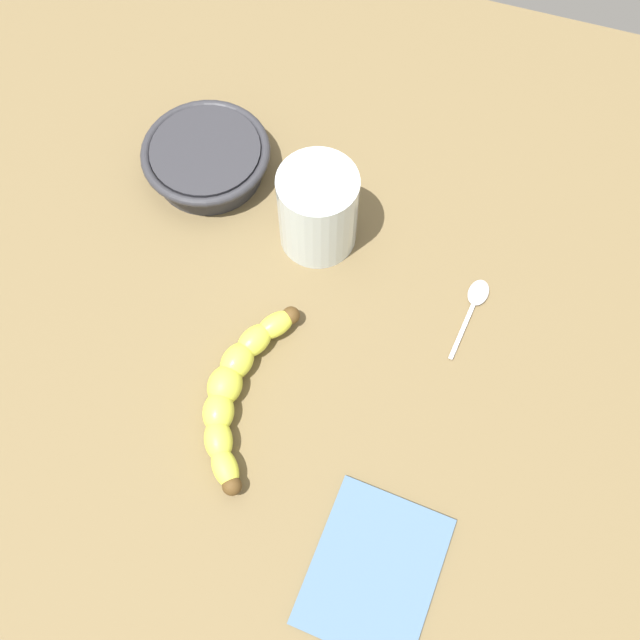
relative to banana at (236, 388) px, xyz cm
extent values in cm
cube|color=brown|center=(-8.59, 0.89, -3.41)|extent=(120.00, 120.00, 3.00)
ellipsoid|color=#DCE243|center=(-8.63, 1.61, 0.00)|extent=(5.31, 4.98, 2.67)
ellipsoid|color=#DCE243|center=(-6.00, -0.01, 0.00)|extent=(5.51, 4.74, 3.06)
ellipsoid|color=#DCE243|center=(-3.06, -1.00, 0.00)|extent=(5.27, 4.33, 3.44)
ellipsoid|color=#DCE243|center=(0.03, -1.28, 0.00)|extent=(4.74, 3.93, 3.82)
ellipsoid|color=#DCE243|center=(3.10, -0.86, 0.00)|extent=(5.37, 4.49, 3.44)
ellipsoid|color=#DCE243|center=(5.99, 0.26, 0.00)|extent=(5.55, 4.87, 3.06)
ellipsoid|color=#DCE243|center=(8.55, 2.00, 0.00)|extent=(5.27, 5.07, 2.67)
sphere|color=#513819|center=(-10.28, 2.91, 0.00)|extent=(2.10, 2.10, 2.10)
sphere|color=#513819|center=(10.14, 3.37, 0.00)|extent=(2.10, 2.10, 2.10)
cylinder|color=silver|center=(-22.51, 2.22, 3.85)|extent=(9.46, 9.46, 11.52)
cylinder|color=beige|center=(-22.51, 2.22, 3.50)|extent=(8.96, 8.96, 10.32)
cylinder|color=#2D2D33|center=(-27.52, -14.19, 0.34)|extent=(13.91, 13.91, 4.50)
torus|color=#2D2D33|center=(-27.52, -14.19, 1.99)|extent=(16.32, 16.32, 1.20)
ellipsoid|color=silver|center=(-20.63, 22.96, -1.51)|extent=(3.88, 2.84, 0.80)
cube|color=silver|center=(-15.52, 22.30, -1.51)|extent=(8.49, 1.58, 0.25)
cube|color=slate|center=(13.51, 19.85, -1.61)|extent=(16.69, 13.61, 0.60)
camera|label=1|loc=(22.44, 16.97, 76.13)|focal=40.95mm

